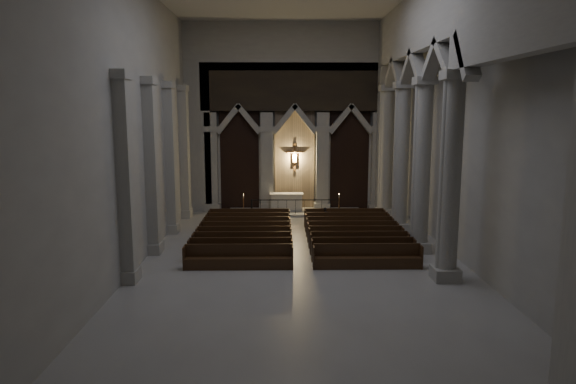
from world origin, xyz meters
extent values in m
plane|color=#A29F99|center=(0.00, 0.00, 0.00)|extent=(24.00, 24.00, 0.00)
cube|color=#A7A49C|center=(0.00, 12.00, 6.00)|extent=(14.00, 0.10, 12.00)
cube|color=#A7A49C|center=(0.00, -12.00, 6.00)|extent=(14.00, 0.10, 12.00)
cube|color=#A7A49C|center=(-7.00, 0.00, 6.00)|extent=(0.10, 24.00, 12.00)
cube|color=#A7A49C|center=(7.00, 0.00, 6.00)|extent=(0.10, 24.00, 12.00)
cube|color=#A8A69D|center=(-5.40, 11.50, 3.20)|extent=(0.80, 0.50, 6.40)
cube|color=#A8A69D|center=(-5.40, 11.50, 0.25)|extent=(1.05, 0.70, 0.50)
cube|color=#A8A69D|center=(-5.40, 11.50, 5.35)|extent=(1.00, 0.65, 0.35)
cube|color=#A8A69D|center=(-1.80, 11.50, 3.20)|extent=(0.80, 0.50, 6.40)
cube|color=#A8A69D|center=(-1.80, 11.50, 0.25)|extent=(1.05, 0.70, 0.50)
cube|color=#A8A69D|center=(-1.80, 11.50, 5.35)|extent=(1.00, 0.65, 0.35)
cube|color=#A8A69D|center=(1.80, 11.50, 3.20)|extent=(0.80, 0.50, 6.40)
cube|color=#A8A69D|center=(1.80, 11.50, 0.25)|extent=(1.05, 0.70, 0.50)
cube|color=#A8A69D|center=(1.80, 11.50, 5.35)|extent=(1.00, 0.65, 0.35)
cube|color=#A8A69D|center=(5.40, 11.50, 3.20)|extent=(0.80, 0.50, 6.40)
cube|color=#A8A69D|center=(5.40, 11.50, 0.25)|extent=(1.05, 0.70, 0.50)
cube|color=#A8A69D|center=(5.40, 11.50, 5.35)|extent=(1.00, 0.65, 0.35)
cube|color=black|center=(-3.60, 11.85, 3.50)|extent=(2.60, 0.15, 7.00)
cube|color=#9B8164|center=(0.00, 11.85, 3.50)|extent=(2.60, 0.15, 7.00)
cube|color=black|center=(3.60, 11.85, 3.50)|extent=(2.60, 0.15, 7.00)
cube|color=black|center=(0.00, 11.50, 8.00)|extent=(12.00, 0.50, 3.00)
cube|color=#A8A69D|center=(-6.20, 11.50, 4.50)|extent=(1.60, 0.50, 9.00)
cube|color=#A8A69D|center=(6.20, 11.50, 4.50)|extent=(1.60, 0.50, 9.00)
cube|color=#A8A69D|center=(0.00, 11.50, 10.50)|extent=(14.00, 0.50, 3.00)
plane|color=#FFC372|center=(0.00, 11.82, 3.50)|extent=(1.50, 0.00, 1.50)
cube|color=brown|center=(0.00, 11.73, 3.50)|extent=(0.13, 0.08, 1.80)
cube|color=brown|center=(0.00, 11.73, 3.85)|extent=(1.10, 0.08, 0.13)
cube|color=tan|center=(0.00, 11.67, 3.45)|extent=(0.26, 0.10, 0.60)
sphere|color=tan|center=(0.00, 11.67, 3.85)|extent=(0.17, 0.17, 0.17)
cylinder|color=tan|center=(-0.26, 11.67, 3.82)|extent=(0.45, 0.08, 0.08)
cylinder|color=tan|center=(0.26, 11.67, 3.82)|extent=(0.45, 0.08, 0.08)
cube|color=#A8A69D|center=(5.50, 9.50, 0.25)|extent=(1.00, 1.00, 0.50)
cylinder|color=#A8A69D|center=(5.50, 9.50, 4.00)|extent=(0.70, 0.70, 7.50)
cube|color=#A8A69D|center=(5.50, 9.50, 7.85)|extent=(0.95, 0.95, 0.35)
cube|color=#A8A69D|center=(5.50, 5.50, 0.25)|extent=(1.00, 1.00, 0.50)
cylinder|color=#A8A69D|center=(5.50, 5.50, 4.00)|extent=(0.70, 0.70, 7.50)
cube|color=#A8A69D|center=(5.50, 5.50, 7.85)|extent=(0.95, 0.95, 0.35)
cube|color=#A8A69D|center=(5.50, 1.50, 0.25)|extent=(1.00, 1.00, 0.50)
cylinder|color=#A8A69D|center=(5.50, 1.50, 4.00)|extent=(0.70, 0.70, 7.50)
cube|color=#A8A69D|center=(5.50, 1.50, 7.85)|extent=(0.95, 0.95, 0.35)
cube|color=#A8A69D|center=(5.50, -2.50, 0.25)|extent=(1.00, 1.00, 0.50)
cylinder|color=#A8A69D|center=(5.50, -2.50, 4.00)|extent=(0.70, 0.70, 7.50)
cube|color=#A8A69D|center=(5.50, -2.50, 7.85)|extent=(0.95, 0.95, 0.35)
cube|color=#A8A69D|center=(5.50, 0.00, 10.60)|extent=(0.55, 24.00, 2.80)
cube|color=#A8A69D|center=(5.50, 11.40, 4.60)|extent=(0.55, 1.20, 9.20)
cube|color=#A8A69D|center=(-6.75, 9.50, 0.25)|extent=(0.60, 1.00, 0.50)
cube|color=#A8A69D|center=(-6.75, 9.50, 4.00)|extent=(0.50, 0.80, 7.50)
cube|color=#A8A69D|center=(-6.75, 9.50, 7.85)|extent=(0.60, 1.00, 0.35)
cube|color=#A8A69D|center=(-6.75, 5.50, 0.25)|extent=(0.60, 1.00, 0.50)
cube|color=#A8A69D|center=(-6.75, 5.50, 4.00)|extent=(0.50, 0.80, 7.50)
cube|color=#A8A69D|center=(-6.75, 5.50, 7.85)|extent=(0.60, 1.00, 0.35)
cube|color=#A8A69D|center=(-6.75, 1.50, 0.25)|extent=(0.60, 1.00, 0.50)
cube|color=#A8A69D|center=(-6.75, 1.50, 4.00)|extent=(0.50, 0.80, 7.50)
cube|color=#A8A69D|center=(-6.75, 1.50, 7.85)|extent=(0.60, 1.00, 0.35)
cube|color=#A8A69D|center=(-6.75, -2.50, 0.25)|extent=(0.60, 1.00, 0.50)
cube|color=#A8A69D|center=(-6.75, -2.50, 4.00)|extent=(0.50, 0.80, 7.50)
cube|color=#A8A69D|center=(-6.75, -2.50, 7.85)|extent=(0.60, 1.00, 0.35)
cube|color=#A8A69D|center=(0.00, 10.60, 0.07)|extent=(8.50, 2.60, 0.15)
cube|color=beige|center=(-0.54, 10.96, 0.68)|extent=(2.00, 0.78, 1.05)
cube|color=white|center=(-0.54, 10.96, 1.22)|extent=(2.16, 0.86, 0.04)
cube|color=black|center=(0.00, 9.67, 1.04)|extent=(5.45, 0.05, 0.05)
cube|color=black|center=(-2.73, 9.67, 0.55)|extent=(0.09, 0.09, 1.09)
cube|color=black|center=(2.73, 9.67, 0.55)|extent=(0.09, 0.09, 1.09)
cylinder|color=black|center=(-2.18, 9.67, 0.51)|extent=(0.02, 0.02, 1.00)
cylinder|color=black|center=(-1.64, 9.67, 0.51)|extent=(0.02, 0.02, 1.00)
cylinder|color=black|center=(-1.09, 9.67, 0.51)|extent=(0.02, 0.02, 1.00)
cylinder|color=black|center=(-0.55, 9.67, 0.51)|extent=(0.02, 0.02, 1.00)
cylinder|color=black|center=(0.00, 9.67, 0.51)|extent=(0.02, 0.02, 1.00)
cylinder|color=black|center=(0.55, 9.67, 0.51)|extent=(0.02, 0.02, 1.00)
cylinder|color=black|center=(1.09, 9.67, 0.51)|extent=(0.02, 0.02, 1.00)
cylinder|color=black|center=(1.64, 9.67, 0.51)|extent=(0.02, 0.02, 1.00)
cylinder|color=black|center=(2.18, 9.67, 0.51)|extent=(0.02, 0.02, 1.00)
cylinder|color=#B77238|center=(-3.23, 9.69, 0.02)|extent=(0.24, 0.24, 0.05)
cylinder|color=#B77238|center=(-3.23, 9.69, 0.59)|extent=(0.04, 0.04, 1.13)
cylinder|color=#B77238|center=(-3.23, 9.69, 1.16)|extent=(0.12, 0.12, 0.02)
cylinder|color=beige|center=(-3.23, 9.69, 1.26)|extent=(0.05, 0.05, 0.20)
sphere|color=#FFAB59|center=(-3.23, 9.69, 1.38)|extent=(0.04, 0.04, 0.04)
cylinder|color=#B77238|center=(2.69, 9.49, 0.03)|extent=(0.24, 0.24, 0.05)
cylinder|color=#B77238|center=(2.69, 9.49, 0.61)|extent=(0.04, 0.04, 1.17)
cylinder|color=#B77238|center=(2.69, 9.49, 1.20)|extent=(0.12, 0.12, 0.02)
cylinder|color=beige|center=(2.69, 9.49, 1.30)|extent=(0.05, 0.05, 0.20)
sphere|color=#FFAB59|center=(2.69, 9.49, 1.43)|extent=(0.04, 0.04, 0.04)
cube|color=black|center=(-2.70, 6.77, 0.24)|extent=(4.51, 0.43, 0.48)
cube|color=black|center=(-2.70, 6.97, 0.75)|extent=(4.51, 0.08, 0.54)
cube|color=black|center=(-4.95, 6.77, 0.48)|extent=(0.06, 0.48, 0.97)
cube|color=black|center=(-0.45, 6.77, 0.48)|extent=(0.06, 0.48, 0.97)
cube|color=black|center=(2.70, 6.77, 0.24)|extent=(4.51, 0.43, 0.48)
cube|color=black|center=(2.70, 6.97, 0.75)|extent=(4.51, 0.08, 0.54)
cube|color=black|center=(0.45, 6.77, 0.48)|extent=(0.06, 0.48, 0.97)
cube|color=black|center=(4.95, 6.77, 0.48)|extent=(0.06, 0.48, 0.97)
cube|color=black|center=(-2.70, 5.66, 0.24)|extent=(4.51, 0.43, 0.48)
cube|color=black|center=(-2.70, 5.87, 0.75)|extent=(4.51, 0.08, 0.54)
cube|color=black|center=(-4.95, 5.66, 0.48)|extent=(0.06, 0.48, 0.97)
cube|color=black|center=(-0.45, 5.66, 0.48)|extent=(0.06, 0.48, 0.97)
cube|color=black|center=(2.70, 5.66, 0.24)|extent=(4.51, 0.43, 0.48)
cube|color=black|center=(2.70, 5.87, 0.75)|extent=(4.51, 0.08, 0.54)
cube|color=black|center=(0.45, 5.66, 0.48)|extent=(0.06, 0.48, 0.97)
cube|color=black|center=(4.95, 5.66, 0.48)|extent=(0.06, 0.48, 0.97)
cube|color=black|center=(-2.70, 4.55, 0.24)|extent=(4.51, 0.43, 0.48)
cube|color=black|center=(-2.70, 4.76, 0.75)|extent=(4.51, 0.08, 0.54)
cube|color=black|center=(-4.95, 4.55, 0.48)|extent=(0.06, 0.48, 0.97)
cube|color=black|center=(-0.45, 4.55, 0.48)|extent=(0.06, 0.48, 0.97)
cube|color=black|center=(2.70, 4.55, 0.24)|extent=(4.51, 0.43, 0.48)
cube|color=black|center=(2.70, 4.76, 0.75)|extent=(4.51, 0.08, 0.54)
cube|color=black|center=(0.45, 4.55, 0.48)|extent=(0.06, 0.48, 0.97)
cube|color=black|center=(4.95, 4.55, 0.48)|extent=(0.06, 0.48, 0.97)
cube|color=black|center=(-2.70, 3.45, 0.24)|extent=(4.51, 0.43, 0.48)
cube|color=black|center=(-2.70, 3.65, 0.75)|extent=(4.51, 0.08, 0.54)
cube|color=black|center=(-4.95, 3.45, 0.48)|extent=(0.06, 0.48, 0.97)
cube|color=black|center=(-0.45, 3.45, 0.48)|extent=(0.06, 0.48, 0.97)
cube|color=black|center=(2.70, 3.45, 0.24)|extent=(4.51, 0.43, 0.48)
cube|color=black|center=(2.70, 3.65, 0.75)|extent=(4.51, 0.08, 0.54)
cube|color=black|center=(0.45, 3.45, 0.48)|extent=(0.06, 0.48, 0.97)
cube|color=black|center=(4.95, 3.45, 0.48)|extent=(0.06, 0.48, 0.97)
cube|color=black|center=(-2.70, 2.34, 0.24)|extent=(4.51, 0.43, 0.48)
cube|color=black|center=(-2.70, 2.54, 0.75)|extent=(4.51, 0.08, 0.54)
cube|color=black|center=(-4.95, 2.34, 0.48)|extent=(0.06, 0.48, 0.97)
cube|color=black|center=(-0.45, 2.34, 0.48)|extent=(0.06, 0.48, 0.97)
cube|color=black|center=(2.70, 2.34, 0.24)|extent=(4.51, 0.43, 0.48)
cube|color=black|center=(2.70, 2.54, 0.75)|extent=(4.51, 0.08, 0.54)
cube|color=black|center=(0.45, 2.34, 0.48)|extent=(0.06, 0.48, 0.97)
cube|color=black|center=(4.95, 2.34, 0.48)|extent=(0.06, 0.48, 0.97)
cube|color=black|center=(-2.70, 1.23, 0.24)|extent=(4.51, 0.43, 0.48)
cube|color=black|center=(-2.70, 1.44, 0.75)|extent=(4.51, 0.08, 0.54)
cube|color=black|center=(-4.95, 1.23, 0.48)|extent=(0.06, 0.48, 0.97)
cube|color=black|center=(-0.45, 1.23, 0.48)|extent=(0.06, 0.48, 0.97)
cube|color=black|center=(2.70, 1.23, 0.24)|extent=(4.51, 0.43, 0.48)
cube|color=black|center=(2.70, 1.44, 0.75)|extent=(4.51, 0.08, 0.54)
cube|color=black|center=(0.45, 1.23, 0.48)|extent=(0.06, 0.48, 0.97)
cube|color=black|center=(4.95, 1.23, 0.48)|extent=(0.06, 0.48, 0.97)
cube|color=black|center=(-2.70, 0.13, 0.24)|extent=(4.51, 0.43, 0.48)
cube|color=black|center=(-2.70, 0.33, 0.75)|extent=(4.51, 0.08, 0.54)
cube|color=black|center=(-4.95, 0.13, 0.48)|extent=(0.06, 0.48, 0.97)
cube|color=black|center=(-0.45, 0.13, 0.48)|extent=(0.06, 0.48, 0.97)
cube|color=black|center=(2.70, 0.13, 0.24)|extent=(4.51, 0.43, 0.48)
cube|color=black|center=(2.70, 0.33, 0.75)|extent=(4.51, 0.08, 0.54)
cube|color=black|center=(0.45, 0.13, 0.48)|extent=(0.06, 0.48, 0.97)
cube|color=black|center=(4.95, 0.13, 0.48)|extent=(0.06, 0.48, 0.97)
cube|color=black|center=(-2.70, -0.98, 0.24)|extent=(4.51, 0.43, 0.48)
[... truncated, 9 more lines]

